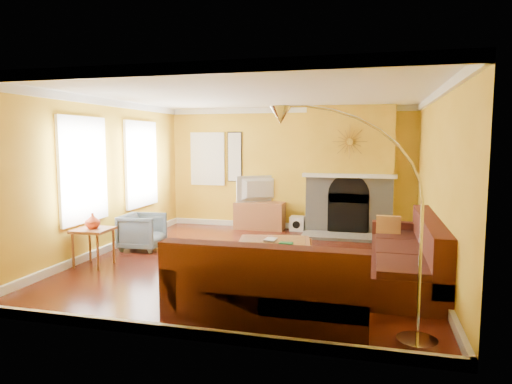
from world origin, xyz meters
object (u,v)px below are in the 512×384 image
(media_console, at_px, (260,216))
(side_table, at_px, (94,247))
(armchair, at_px, (142,231))
(coffee_table, at_px, (274,256))
(sectional_sofa, at_px, (323,252))
(arc_lamp, at_px, (354,225))

(media_console, xyz_separation_m, side_table, (-1.80, -3.60, -0.00))
(armchair, bearing_deg, coffee_table, -109.63)
(sectional_sofa, height_order, coffee_table, sectional_sofa)
(side_table, relative_size, arc_lamp, 0.26)
(coffee_table, relative_size, arc_lamp, 0.48)
(side_table, height_order, arc_lamp, arc_lamp)
(coffee_table, bearing_deg, arc_lamp, -59.91)
(sectional_sofa, height_order, media_console, sectional_sofa)
(armchair, bearing_deg, sectional_sofa, -114.00)
(armchair, distance_m, arc_lamp, 4.91)
(media_console, relative_size, side_table, 1.84)
(sectional_sofa, distance_m, media_console, 4.03)
(sectional_sofa, height_order, arc_lamp, arc_lamp)
(media_console, distance_m, arc_lamp, 5.83)
(coffee_table, distance_m, media_console, 3.26)
(coffee_table, distance_m, arc_lamp, 2.71)
(arc_lamp, bearing_deg, armchair, 143.19)
(armchair, xyz_separation_m, arc_lamp, (3.87, -2.90, 0.83))
(media_console, bearing_deg, sectional_sofa, -63.43)
(sectional_sofa, distance_m, armchair, 3.61)
(coffee_table, bearing_deg, sectional_sofa, -32.01)
(media_console, height_order, side_table, media_console)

